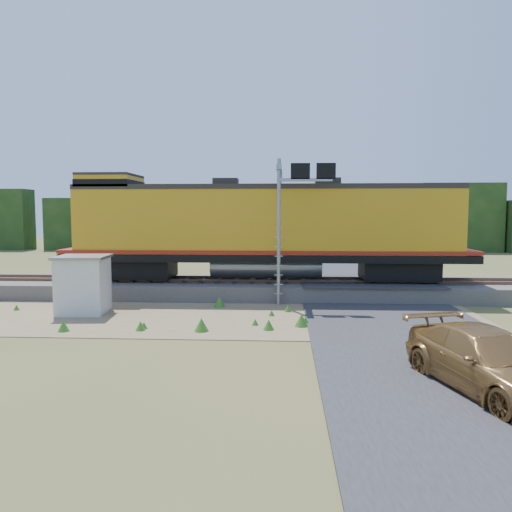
# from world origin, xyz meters

# --- Properties ---
(ground) EXTENTS (140.00, 140.00, 0.00)m
(ground) POSITION_xyz_m (0.00, 0.00, 0.00)
(ground) COLOR #475123
(ground) RESTS_ON ground
(ballast) EXTENTS (70.00, 5.00, 0.80)m
(ballast) POSITION_xyz_m (0.00, 6.00, 0.40)
(ballast) COLOR slate
(ballast) RESTS_ON ground
(rails) EXTENTS (70.00, 1.54, 0.16)m
(rails) POSITION_xyz_m (0.00, 6.00, 0.88)
(rails) COLOR brown
(rails) RESTS_ON ballast
(dirt_shoulder) EXTENTS (26.00, 8.00, 0.03)m
(dirt_shoulder) POSITION_xyz_m (-2.00, 0.50, 0.01)
(dirt_shoulder) COLOR #8C7754
(dirt_shoulder) RESTS_ON ground
(road) EXTENTS (7.00, 66.00, 0.86)m
(road) POSITION_xyz_m (7.00, 0.74, 0.09)
(road) COLOR #38383A
(road) RESTS_ON ground
(tree_line_north) EXTENTS (130.00, 3.00, 6.50)m
(tree_line_north) POSITION_xyz_m (0.00, 38.00, 3.07)
(tree_line_north) COLOR #173513
(tree_line_north) RESTS_ON ground
(weed_clumps) EXTENTS (15.00, 6.20, 0.56)m
(weed_clumps) POSITION_xyz_m (-3.50, 0.10, 0.00)
(weed_clumps) COLOR #336E1F
(weed_clumps) RESTS_ON ground
(locomotive) EXTENTS (21.42, 3.27, 5.53)m
(locomotive) POSITION_xyz_m (1.31, 6.00, 3.69)
(locomotive) COLOR black
(locomotive) RESTS_ON rails
(shed) EXTENTS (2.35, 2.35, 2.57)m
(shed) POSITION_xyz_m (-6.25, 0.85, 1.30)
(shed) COLOR silver
(shed) RESTS_ON ground
(signal_gantry) EXTENTS (2.77, 6.20, 6.98)m
(signal_gantry) POSITION_xyz_m (2.68, 5.34, 5.24)
(signal_gantry) COLOR gray
(signal_gantry) RESTS_ON ground
(car) EXTENTS (3.54, 5.68, 1.54)m
(car) POSITION_xyz_m (7.68, -8.01, 0.77)
(car) COLOR olive
(car) RESTS_ON ground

